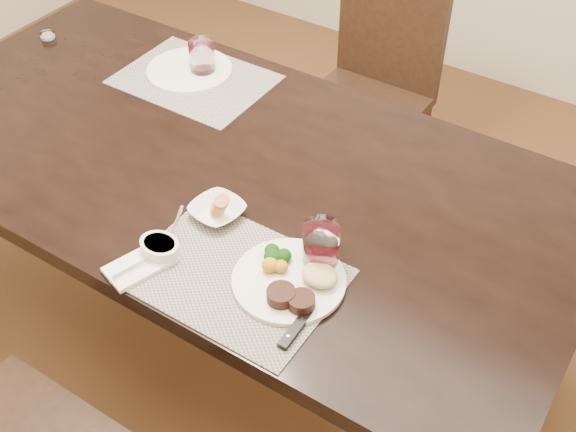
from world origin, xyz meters
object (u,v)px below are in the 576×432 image
Objects in this scene: steak_knife at (303,320)px; wine_glass_near at (321,247)px; cracker_bowl at (217,210)px; chair_far at (374,81)px; dinner_plate at (293,281)px; far_plate at (189,70)px.

steak_knife is 2.24× the size of wine_glass_near.
chair_far is at bearing 96.73° from cracker_bowl.
chair_far is 1.30m from dinner_plate.
wine_glass_near is at bearing -68.99° from chair_far.
cracker_bowl is at bearing -45.42° from far_plate.
dinner_plate reaches higher than steak_knife.
chair_far is 7.76× the size of wine_glass_near.
wine_glass_near reaches higher than cracker_bowl.
dinner_plate reaches higher than far_plate.
far_plate is at bearing -118.70° from chair_far.
far_plate is at bearing 147.96° from wine_glass_near.
dinner_plate is (0.41, -1.21, 0.27)m from chair_far.
far_plate is (-0.48, 0.49, -0.01)m from cracker_bowl.
chair_far is at bearing 61.30° from far_plate.
wine_glass_near is 0.43× the size of far_plate.
cracker_bowl is (-0.36, 0.17, 0.01)m from steak_knife.
chair_far is at bearing 109.13° from steak_knife.
cracker_bowl is at bearing 145.01° from dinner_plate.
far_plate is (-0.78, 0.49, -0.05)m from wine_glass_near.
far_plate is (-0.83, 0.65, 0.00)m from steak_knife.
wine_glass_near is at bearing -32.04° from far_plate.
wine_glass_near reaches higher than far_plate.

